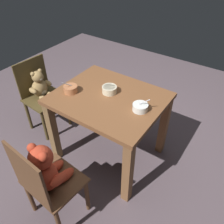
# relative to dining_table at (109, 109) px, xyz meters

# --- Properties ---
(ground_plane) EXTENTS (5.20, 5.20, 0.04)m
(ground_plane) POSITION_rel_dining_table_xyz_m (0.00, 0.00, -0.63)
(ground_plane) COLOR #5A4B52
(dining_table) EXTENTS (0.97, 0.80, 0.75)m
(dining_table) POSITION_rel_dining_table_xyz_m (0.00, 0.00, 0.00)
(dining_table) COLOR brown
(dining_table) RESTS_ON ground_plane
(teddy_chair_near_front) EXTENTS (0.45, 0.40, 0.88)m
(teddy_chair_near_front) POSITION_rel_dining_table_xyz_m (0.02, -0.82, -0.05)
(teddy_chair_near_front) COLOR brown
(teddy_chair_near_front) RESTS_ON ground_plane
(teddy_chair_near_left) EXTENTS (0.40, 0.44, 0.84)m
(teddy_chair_near_left) POSITION_rel_dining_table_xyz_m (-0.90, -0.05, -0.10)
(teddy_chair_near_left) COLOR #493B1E
(teddy_chair_near_left) RESTS_ON ground_plane
(porridge_bowl_cream_center) EXTENTS (0.14, 0.14, 0.06)m
(porridge_bowl_cream_center) POSITION_rel_dining_table_xyz_m (-0.03, 0.06, 0.18)
(porridge_bowl_cream_center) COLOR beige
(porridge_bowl_cream_center) RESTS_ON dining_table
(porridge_bowl_white_near_right) EXTENTS (0.14, 0.13, 0.12)m
(porridge_bowl_white_near_right) POSITION_rel_dining_table_xyz_m (0.32, -0.01, 0.17)
(porridge_bowl_white_near_right) COLOR white
(porridge_bowl_white_near_right) RESTS_ON dining_table
(porridge_bowl_terracotta_near_left) EXTENTS (0.13, 0.13, 0.13)m
(porridge_bowl_terracotta_near_left) POSITION_rel_dining_table_xyz_m (-0.33, -0.13, 0.18)
(porridge_bowl_terracotta_near_left) COLOR #B77047
(porridge_bowl_terracotta_near_left) RESTS_ON dining_table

